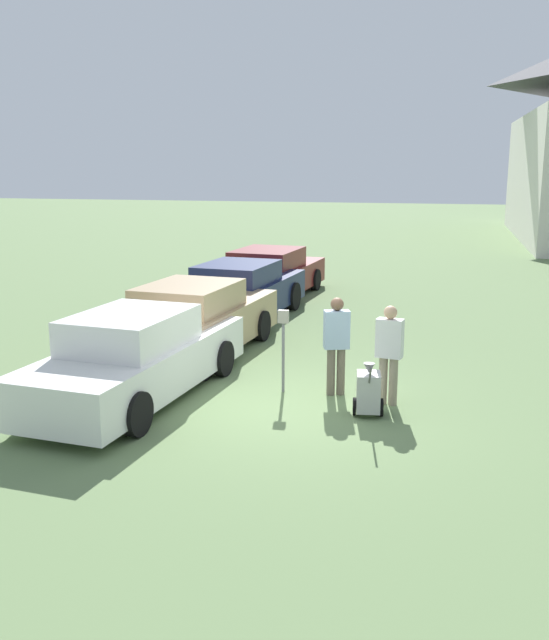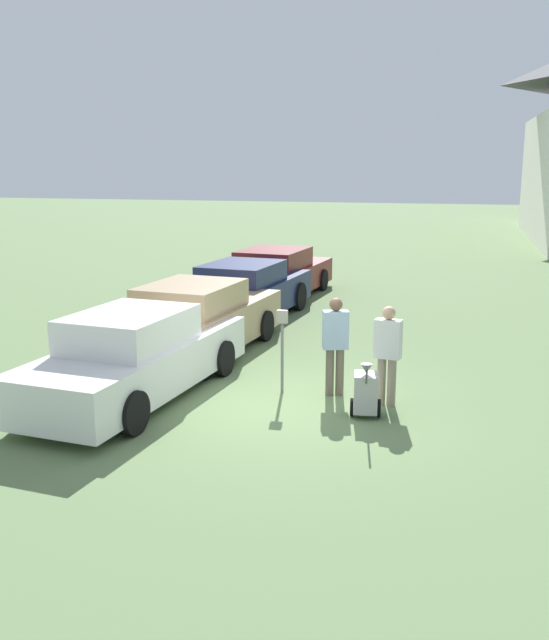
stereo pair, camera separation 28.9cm
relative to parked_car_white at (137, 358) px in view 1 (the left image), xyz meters
The scene contains 9 objects.
ground_plane 2.62m from the parked_car_white, ahead, with size 120.00×120.00×0.00m, color #607A4C.
parked_car_white is the anchor object (origin of this frame).
parked_car_tan 2.77m from the parked_car_white, 89.99° to the left, with size 2.37×5.19×1.50m.
parked_car_navy 6.21m from the parked_car_white, 90.00° to the left, with size 2.36×5.23×1.45m.
parked_car_maroon 9.29m from the parked_car_white, 90.00° to the left, with size 2.42×5.38×1.44m.
parking_meter 2.48m from the parked_car_white, 19.98° to the left, with size 0.18×0.09×1.44m.
person_worker 3.35m from the parked_car_white, 15.95° to the left, with size 0.47×0.34×1.68m.
person_supervisor 4.16m from the parked_car_white, ahead, with size 0.45×0.29×1.64m.
equipment_cart 3.86m from the parked_car_white, ahead, with size 0.50×1.00×1.00m.
Camera 1 is at (2.33, -10.66, 3.86)m, focal length 40.00 mm.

